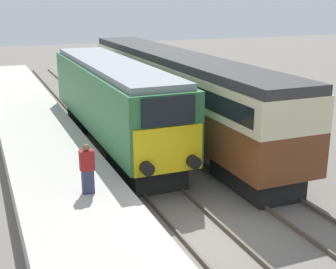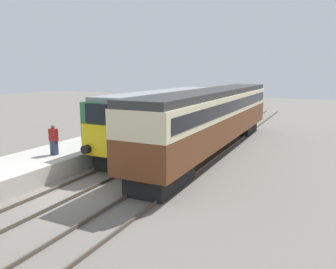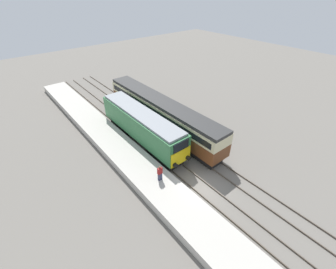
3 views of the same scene
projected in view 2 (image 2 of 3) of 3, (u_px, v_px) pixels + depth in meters
The scene contains 7 objects.
ground_plane at pixel (61, 195), 14.04m from camera, with size 120.00×120.00×0.00m, color slate.
platform_left at pixel (109, 143), 22.44m from camera, with size 3.50×50.00×0.88m.
rails_near_track at pixel (125, 165), 18.44m from camera, with size 1.51×60.00×0.14m.
rails_far_track at pixel (180, 173), 16.98m from camera, with size 1.50×60.00×0.14m.
locomotive at pixel (163, 117), 22.23m from camera, with size 2.70×13.97×3.95m.
passenger_carriage at pixel (215, 114), 21.40m from camera, with size 2.75×19.83×4.12m.
person_on_platform at pixel (54, 140), 17.25m from camera, with size 0.44×0.26×1.61m.
Camera 2 is at (9.97, -9.93, 5.20)m, focal length 35.00 mm.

